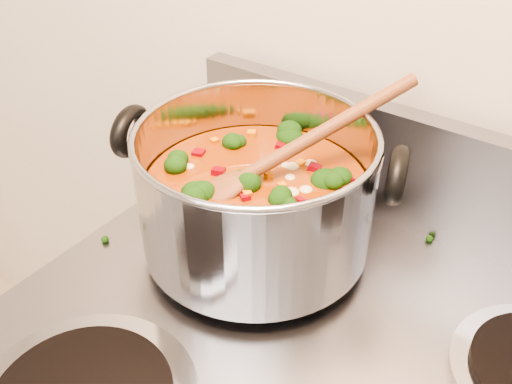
# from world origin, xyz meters

# --- Properties ---
(stockpot) EXTENTS (0.34, 0.28, 0.17)m
(stockpot) POSITION_xyz_m (-0.25, 1.30, 1.01)
(stockpot) COLOR #A4A4AC
(stockpot) RESTS_ON electric_range
(wooden_spoon) EXTENTS (0.18, 0.26, 0.13)m
(wooden_spoon) POSITION_xyz_m (-0.24, 1.31, 1.05)
(wooden_spoon) COLOR brown
(wooden_spoon) RESTS_ON stockpot
(cooktop_crumbs) EXTENTS (0.17, 0.38, 0.01)m
(cooktop_crumbs) POSITION_xyz_m (-0.31, 1.33, 0.92)
(cooktop_crumbs) COLOR black
(cooktop_crumbs) RESTS_ON electric_range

